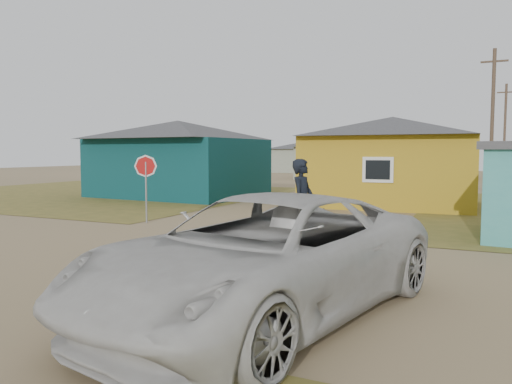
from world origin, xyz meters
TOP-DOWN VIEW (x-y plane):
  - ground at (0.00, 0.00)m, footprint 120.00×120.00m
  - grass_nw at (-14.00, 13.00)m, footprint 20.00×18.00m
  - house_teal at (-8.50, 13.50)m, footprint 8.93×7.08m
  - house_yellow at (2.50, 14.00)m, footprint 7.72×6.76m
  - house_pale_west at (-6.00, 34.00)m, footprint 7.04×6.15m
  - house_pale_north at (-14.00, 46.00)m, footprint 6.28×5.81m
  - utility_pole_near at (6.50, 22.00)m, footprint 1.40×0.20m
  - utility_pole_far at (7.50, 38.00)m, footprint 1.40×0.20m
  - stop_sign at (-3.74, 4.54)m, footprint 0.70×0.30m
  - cyclist at (2.75, 1.62)m, footprint 1.95×0.71m
  - vehicle at (3.61, -2.33)m, footprint 4.09×6.67m

SIDE VIEW (x-z plane):
  - ground at x=0.00m, z-range 0.00..0.00m
  - grass_nw at x=-14.00m, z-range 0.00..0.01m
  - cyclist at x=2.75m, z-range -0.30..1.89m
  - vehicle at x=3.61m, z-range 0.00..1.73m
  - stop_sign at x=-3.74m, z-range 0.54..2.79m
  - house_pale_north at x=-14.00m, z-range 0.05..3.45m
  - house_pale_west at x=-6.00m, z-range 0.06..3.66m
  - house_yellow at x=2.50m, z-range 0.05..3.95m
  - house_teal at x=-8.50m, z-range 0.05..4.05m
  - utility_pole_near at x=6.50m, z-range 0.14..8.14m
  - utility_pole_far at x=7.50m, z-range 0.14..8.14m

